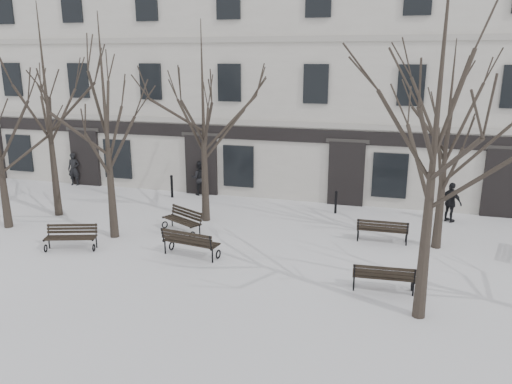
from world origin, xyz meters
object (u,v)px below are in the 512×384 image
at_px(bench_0, 71,236).
at_px(bench_2, 384,276).
at_px(tree_2, 439,93).
at_px(bench_1, 190,242).
at_px(tree_1, 104,102).
at_px(bench_3, 183,220).
at_px(bench_4, 382,229).

relative_size(bench_0, bench_2, 1.03).
height_order(tree_2, bench_1, tree_2).
xyz_separation_m(tree_1, bench_0, (-0.76, -1.54, -4.55)).
xyz_separation_m(bench_2, bench_3, (-7.62, 3.13, 0.02)).
relative_size(tree_1, bench_3, 4.30).
height_order(bench_1, bench_3, bench_1).
distance_m(bench_2, bench_4, 4.06).
distance_m(tree_1, bench_1, 5.80).
distance_m(tree_2, bench_1, 9.22).
bearing_deg(bench_3, bench_2, 5.61).
distance_m(bench_0, bench_1, 4.31).
xyz_separation_m(bench_0, bench_4, (10.46, 3.67, 0.02)).
distance_m(bench_1, bench_4, 6.94).
bearing_deg(bench_2, bench_3, -26.31).
height_order(tree_1, bench_3, tree_1).
bearing_deg(bench_4, bench_2, 91.55).
bearing_deg(bench_2, bench_4, -91.31).
bearing_deg(bench_4, tree_1, 11.32).
xyz_separation_m(bench_1, bench_4, (6.17, 3.18, -0.04)).
bearing_deg(tree_2, bench_0, 172.18).
relative_size(tree_1, bench_2, 4.51).
height_order(tree_1, bench_1, tree_1).
relative_size(tree_2, bench_2, 5.16).
bearing_deg(bench_0, bench_3, 24.34).
relative_size(bench_0, bench_4, 1.01).
bearing_deg(bench_3, tree_2, 1.10).
bearing_deg(bench_4, bench_3, 5.99).
relative_size(bench_2, bench_3, 0.95).
distance_m(tree_1, bench_0, 4.86).
xyz_separation_m(tree_1, bench_4, (9.69, 2.14, -4.53)).
bearing_deg(bench_2, bench_1, -11.82).
xyz_separation_m(tree_1, bench_3, (2.26, 1.21, -4.53)).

